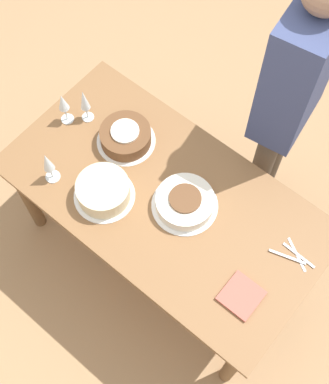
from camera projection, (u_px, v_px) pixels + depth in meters
The scene contains 11 objects.
ground_plane at pixel (165, 250), 3.16m from camera, with size 12.00×12.00×0.00m, color #A87F56.
dining_table at pixel (165, 207), 2.61m from camera, with size 1.55×0.82×0.73m.
cake_center_white at pixel (185, 202), 2.45m from camera, with size 0.31×0.31×0.08m.
cake_front_chocolate at pixel (126, 136), 2.60m from camera, with size 0.29×0.29×0.10m.
cake_back_decorated at pixel (103, 191), 2.46m from camera, with size 0.29×0.29×0.11m.
wine_glass_near at pixel (84, 101), 2.58m from camera, with size 0.06×0.06×0.21m.
wine_glass_far at pixel (63, 103), 2.57m from camera, with size 0.07×0.07×0.20m.
wine_glass_extra at pixel (48, 163), 2.43m from camera, with size 0.07×0.07×0.21m.
fork_pile at pixel (294, 256), 2.37m from camera, with size 0.20×0.12×0.01m.
napkin_stack at pixel (241, 296), 2.29m from camera, with size 0.16×0.16×0.02m.
person_cutting at pixel (292, 91), 2.41m from camera, with size 0.27×0.43×1.71m.
Camera 1 is at (-0.69, 0.84, 2.99)m, focal length 50.00 mm.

